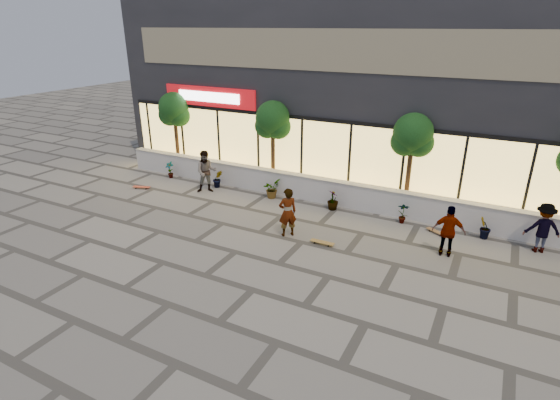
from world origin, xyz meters
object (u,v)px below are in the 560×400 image
at_px(skateboard_center, 322,242).
at_px(skater_right_far, 543,228).
at_px(tree_mideast, 413,138).
at_px(skateboard_left, 141,187).
at_px(skater_right_near, 449,231).
at_px(tree_midwest, 273,122).
at_px(skateboard_right_near, 436,232).
at_px(skater_left, 206,172).
at_px(skater_center, 288,212).
at_px(tree_west, 174,111).

bearing_deg(skateboard_center, skater_right_far, 23.51).
bearing_deg(tree_mideast, skateboard_left, -164.81).
height_order(skater_right_near, skateboard_left, skater_right_near).
bearing_deg(skateboard_center, tree_midwest, 134.36).
bearing_deg(skateboard_left, tree_mideast, -3.49).
height_order(skater_right_near, skateboard_right_near, skater_right_near).
distance_m(tree_mideast, skater_left, 8.74).
xyz_separation_m(tree_mideast, skater_center, (-3.17, -4.17, -2.10)).
height_order(skateboard_center, skateboard_left, skateboard_center).
bearing_deg(tree_mideast, skater_center, -127.25).
bearing_deg(skateboard_center, skater_right_near, 16.47).
distance_m(skater_center, skateboard_left, 8.12).
bearing_deg(skater_right_far, tree_midwest, -23.31).
bearing_deg(skateboard_right_near, tree_midwest, -162.82).
xyz_separation_m(skateboard_left, skateboard_right_near, (12.66, 1.44, -0.00)).
xyz_separation_m(skater_right_near, skateboard_center, (-3.82, -1.15, -0.78)).
relative_size(tree_west, skater_right_near, 2.28).
bearing_deg(skater_left, skateboard_left, 165.59).
bearing_deg(tree_west, skater_right_near, -12.95).
height_order(tree_west, skater_center, tree_west).
distance_m(tree_mideast, skater_right_far, 5.33).
relative_size(skater_left, skateboard_center, 2.26).
xyz_separation_m(skater_center, skateboard_center, (1.37, -0.08, -0.80)).
distance_m(skater_right_far, skateboard_left, 15.95).
bearing_deg(tree_mideast, skater_right_near, -57.05).
bearing_deg(skater_right_near, tree_mideast, -61.91).
distance_m(tree_mideast, skateboard_center, 5.46).
bearing_deg(skater_right_near, tree_west, -17.80).
relative_size(tree_west, tree_midwest, 1.00).
bearing_deg(skateboard_right_near, tree_west, -157.81).
xyz_separation_m(tree_midwest, skateboard_center, (4.20, -4.25, -2.90)).
height_order(skater_right_near, skater_right_far, skater_right_near).
bearing_deg(tree_west, skater_center, -26.58).
relative_size(skater_left, skateboard_left, 2.27).
height_order(tree_midwest, skateboard_center, tree_midwest).
bearing_deg(tree_west, skater_left, -31.31).
xyz_separation_m(skater_right_near, skater_right_far, (2.66, 1.71, -0.01)).
bearing_deg(skateboard_left, skateboard_center, -26.09).
height_order(tree_mideast, skater_right_near, tree_mideast).
bearing_deg(skater_center, tree_midwest, -99.30).
relative_size(tree_mideast, skateboard_left, 4.71).
bearing_deg(skater_right_far, skateboard_center, 7.94).
xyz_separation_m(tree_west, skater_left, (3.23, -1.96, -2.04)).
height_order(tree_west, skater_left, tree_west).
distance_m(skater_center, skateboard_right_near, 5.38).
bearing_deg(tree_west, skateboard_center, -23.68).
bearing_deg(skateboard_left, skateboard_right_near, -12.18).
bearing_deg(skater_center, skater_left, -66.85).
xyz_separation_m(skater_center, skater_right_near, (5.18, 1.06, -0.02)).
height_order(skater_left, skater_right_near, skater_left).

